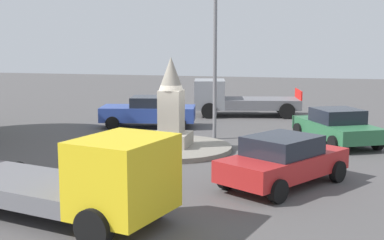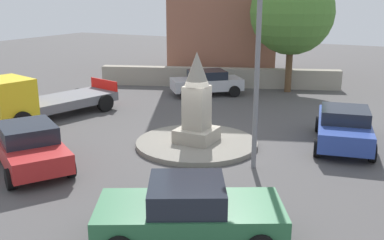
{
  "view_description": "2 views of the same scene",
  "coord_description": "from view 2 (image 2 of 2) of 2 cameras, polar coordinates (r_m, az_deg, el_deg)",
  "views": [
    {
      "loc": [
        18.74,
        5.51,
        4.18
      ],
      "look_at": [
        0.65,
        0.97,
        1.31
      ],
      "focal_mm": 48.97,
      "sensor_mm": 36.0,
      "label": 1
    },
    {
      "loc": [
        -7.19,
        14.31,
        5.49
      ],
      "look_at": [
        -0.17,
        0.71,
        1.21
      ],
      "focal_mm": 41.7,
      "sensor_mm": 36.0,
      "label": 2
    }
  ],
  "objects": [
    {
      "name": "tree_near_wall",
      "position": [
        26.49,
        12.67,
        13.24
      ],
      "size": [
        4.76,
        4.76,
        6.95
      ],
      "color": "brown",
      "rests_on": "ground"
    },
    {
      "name": "car_blue_parked_right",
      "position": [
        17.67,
        18.84,
        -0.75
      ],
      "size": [
        2.75,
        4.74,
        1.48
      ],
      "color": "#2D479E",
      "rests_on": "ground"
    },
    {
      "name": "car_silver_near_island",
      "position": [
        25.42,
        1.89,
        4.87
      ],
      "size": [
        4.13,
        3.89,
        1.41
      ],
      "color": "#B7BABF",
      "rests_on": "ground"
    },
    {
      "name": "car_red_far_side",
      "position": [
        15.53,
        -20.11,
        -3.09
      ],
      "size": [
        4.49,
        3.71,
        1.47
      ],
      "color": "#B22323",
      "rests_on": "ground"
    },
    {
      "name": "traffic_island",
      "position": [
        16.9,
        0.6,
        -3.0
      ],
      "size": [
        4.59,
        4.59,
        0.18
      ],
      "primitive_type": "cylinder",
      "color": "gray",
      "rests_on": "ground"
    },
    {
      "name": "monument",
      "position": [
        16.47,
        0.61,
        2.16
      ],
      "size": [
        1.39,
        1.39,
        3.37
      ],
      "color": "#9E9687",
      "rests_on": "traffic_island"
    },
    {
      "name": "stone_boundary_wall",
      "position": [
        27.88,
        3.4,
        5.47
      ],
      "size": [
        14.11,
        5.69,
        1.17
      ],
      "primitive_type": "cube",
      "rotation": [
        0.0,
        0.0,
        6.63
      ],
      "color": "#9E9687",
      "rests_on": "ground"
    },
    {
      "name": "streetlamp",
      "position": [
        13.99,
        8.52,
        10.89
      ],
      "size": [
        2.77,
        0.28,
        7.24
      ],
      "color": "slate",
      "rests_on": "ground"
    },
    {
      "name": "ground_plane",
      "position": [
        16.93,
        0.6,
        -3.29
      ],
      "size": [
        80.0,
        80.0,
        0.0
      ],
      "primitive_type": "plane",
      "color": "#4F4C4C"
    },
    {
      "name": "car_green_parked_left",
      "position": [
        10.43,
        -0.39,
        -11.54
      ],
      "size": [
        4.64,
        3.65,
        1.43
      ],
      "color": "#2D6B42",
      "rests_on": "ground"
    },
    {
      "name": "truck_yellow_passing",
      "position": [
        21.32,
        -19.44,
        2.5
      ],
      "size": [
        3.61,
        6.4,
        2.1
      ],
      "color": "yellow",
      "rests_on": "ground"
    }
  ]
}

